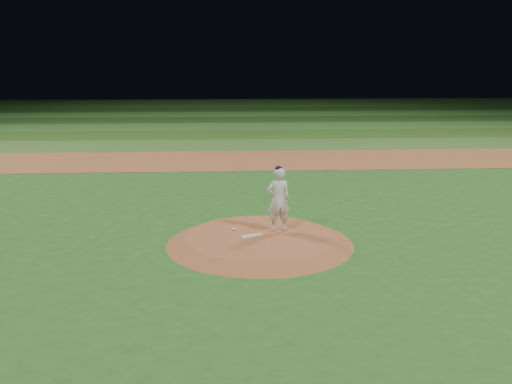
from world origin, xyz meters
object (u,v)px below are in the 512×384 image
pitchers_mound (260,240)px  pitching_rubber (252,236)px  rosin_bag (234,229)px  pitcher_on_mound (278,199)px

pitchers_mound → pitching_rubber: pitching_rubber is taller
pitchers_mound → rosin_bag: (-0.75, 0.60, 0.16)m
pitcher_on_mound → rosin_bag: bearing=173.9°
pitching_rubber → rosin_bag: (-0.52, 0.64, 0.02)m
pitchers_mound → pitching_rubber: 0.27m
rosin_bag → pitchers_mound: bearing=-38.7°
pitchers_mound → rosin_bag: bearing=141.3°
rosin_bag → pitching_rubber: bearing=-50.8°
pitchers_mound → pitcher_on_mound: bearing=38.3°
pitching_rubber → rosin_bag: size_ratio=5.59×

